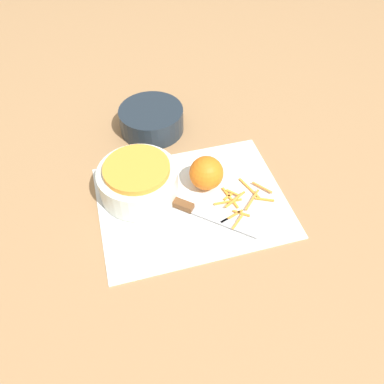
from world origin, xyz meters
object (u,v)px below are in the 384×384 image
at_px(knife, 187,206).
at_px(bowl_dark, 152,120).
at_px(orange_left, 206,173).
at_px(bowl_speckled, 138,180).

bearing_deg(knife, bowl_dark, 134.98).
bearing_deg(bowl_dark, orange_left, -71.61).
distance_m(bowl_dark, knife, 0.31).
bearing_deg(knife, bowl_speckled, -178.20).
relative_size(bowl_speckled, bowl_dark, 1.05).
relative_size(bowl_speckled, orange_left, 2.26).
xyz_separation_m(bowl_dark, orange_left, (0.08, -0.25, 0.01)).
distance_m(bowl_speckled, orange_left, 0.16).
height_order(bowl_speckled, bowl_dark, bowl_speckled).
distance_m(bowl_speckled, bowl_dark, 0.24).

